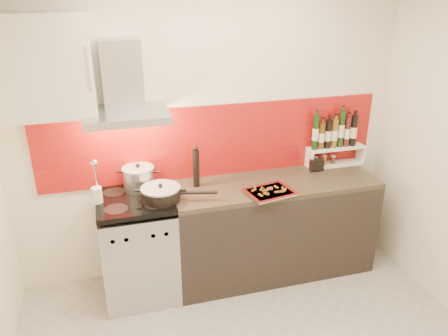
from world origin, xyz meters
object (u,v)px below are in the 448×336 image
object	(u,v)px
baking_tray	(270,192)
saute_pan	(162,193)
pepper_mill	(196,167)
counter	(273,227)
stock_pot	(139,178)
range_stove	(139,248)

from	to	relation	value
baking_tray	saute_pan	bearing A→B (deg)	172.53
baking_tray	pepper_mill	bearing A→B (deg)	150.61
counter	stock_pot	xyz separation A→B (m)	(-1.14, 0.16, 0.56)
range_stove	stock_pot	bearing A→B (deg)	71.25
counter	baking_tray	size ratio (longest dim) A/B	4.23
counter	baking_tray	distance (m)	0.52
stock_pot	saute_pan	world-z (taller)	stock_pot
counter	saute_pan	distance (m)	1.12
stock_pot	baking_tray	xyz separation A→B (m)	(1.02, -0.37, -0.09)
stock_pot	baking_tray	distance (m)	1.08
saute_pan	pepper_mill	distance (m)	0.39
baking_tray	counter	bearing A→B (deg)	57.83
range_stove	saute_pan	world-z (taller)	saute_pan
saute_pan	baking_tray	xyz separation A→B (m)	(0.87, -0.11, -0.05)
counter	pepper_mill	size ratio (longest dim) A/B	5.00
range_stove	counter	distance (m)	1.20
counter	range_stove	bearing A→B (deg)	-179.77
saute_pan	baking_tray	bearing A→B (deg)	-7.47
range_stove	pepper_mill	bearing A→B (deg)	11.55
stock_pot	range_stove	bearing A→B (deg)	-108.75
counter	pepper_mill	distance (m)	0.92
stock_pot	baking_tray	world-z (taller)	stock_pot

